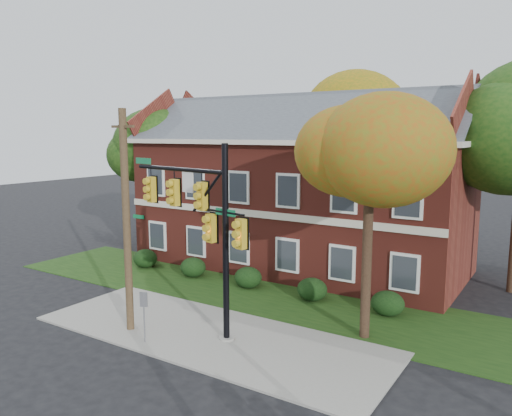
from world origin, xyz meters
The scene contains 15 objects.
ground centered at (0.00, 0.00, 0.00)m, with size 120.00×120.00×0.00m, color black.
sidewalk centered at (0.00, 1.00, 0.04)m, with size 14.00×5.00×0.08m, color gray.
grass_strip centered at (0.00, 6.00, 0.02)m, with size 30.00×6.00×0.04m, color #193811.
apartment_building centered at (-2.00, 11.95, 4.99)m, with size 18.80×8.80×9.74m.
hedge_far_left centered at (-9.00, 6.70, 0.53)m, with size 1.40×1.26×1.05m, color black.
hedge_left centered at (-5.50, 6.70, 0.53)m, with size 1.40×1.26×1.05m, color black.
hedge_center centered at (-2.00, 6.70, 0.53)m, with size 1.40×1.26×1.05m, color black.
hedge_right centered at (1.50, 6.70, 0.53)m, with size 1.40×1.26×1.05m, color black.
hedge_far_right centered at (5.00, 6.70, 0.53)m, with size 1.40×1.26×1.05m, color black.
tree_near_right centered at (5.22, 3.87, 6.67)m, with size 4.50×4.25×8.58m.
tree_left_rear centered at (-11.73, 10.84, 6.68)m, with size 5.40×5.10×8.88m.
tree_far_rear centered at (-0.66, 19.79, 8.84)m, with size 6.84×6.46×11.52m.
traffic_signal centered at (-0.42, 1.18, 4.49)m, with size 6.40×1.38×7.23m.
utility_pole centered at (-2.86, -0.25, 4.30)m, with size 1.32×0.32×8.47m.
sign_post centered at (-1.50, -0.84, 1.33)m, with size 0.27×0.14×1.96m.
Camera 1 is at (11.13, -13.13, 7.59)m, focal length 35.00 mm.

